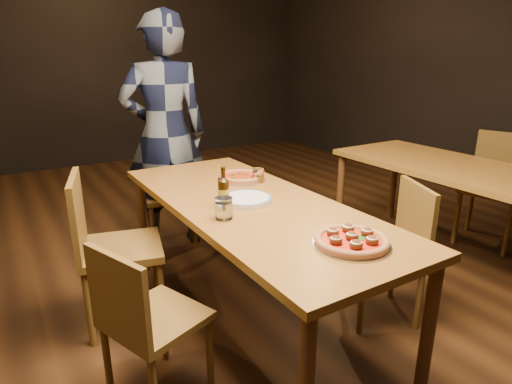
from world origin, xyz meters
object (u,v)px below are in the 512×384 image
chair_nbr_right (493,189)px  diner (165,135)px  table_main (251,214)px  table_right (468,178)px  chair_end (170,195)px  water_glass (224,208)px  chair_main_nw (156,317)px  chair_main_e (382,250)px  plate_stack (246,199)px  beer_bottle (224,193)px  amber_glass (258,175)px  pizza_meatball (352,240)px  chair_main_sw (121,247)px  pizza_margherita (241,177)px

chair_nbr_right → diner: 2.69m
table_main → table_right: size_ratio=1.00×
chair_end → water_glass: size_ratio=7.80×
chair_main_nw → table_right: bearing=-108.3°
chair_main_e → plate_stack: (-0.70, 0.37, 0.33)m
chair_main_nw → chair_nbr_right: 2.93m
beer_bottle → amber_glass: (0.40, 0.29, -0.03)m
table_main → water_glass: water_glass is taller
chair_main_nw → pizza_meatball: (0.73, -0.43, 0.36)m
table_main → amber_glass: bearing=52.2°
diner → amber_glass: bearing=113.6°
chair_main_sw → chair_nbr_right: size_ratio=1.00×
chair_main_nw → pizza_meatball: 0.93m
table_right → chair_main_e: chair_main_e is taller
chair_main_nw → chair_end: size_ratio=0.97×
chair_nbr_right → pizza_margherita: size_ratio=3.15×
pizza_meatball → chair_end: bearing=91.7°
diner → beer_bottle: bearing=93.4°
chair_nbr_right → pizza_margherita: chair_nbr_right is taller
chair_main_nw → pizza_margherita: size_ratio=2.70×
chair_main_nw → chair_main_e: size_ratio=0.95×
plate_stack → amber_glass: (0.25, 0.28, 0.03)m
plate_stack → beer_bottle: size_ratio=1.30×
chair_nbr_right → diner: bearing=-138.6°
table_main → pizza_margherita: size_ratio=6.60×
table_main → pizza_meatball: 0.72m
plate_stack → amber_glass: amber_glass is taller
water_glass → diner: diner is taller
chair_end → chair_nbr_right: (2.25, -1.40, 0.06)m
chair_main_e → chair_end: (-0.67, 1.66, -0.01)m
plate_stack → chair_main_e: bearing=-27.7°
chair_main_nw → pizza_margherita: bearing=-70.9°
table_right → beer_bottle: beer_bottle is taller
table_right → pizza_margherita: bearing=158.5°
chair_end → chair_main_nw: bearing=-98.2°
plate_stack → water_glass: water_glass is taller
table_right → diner: 2.28m
chair_end → chair_main_sw: bearing=-110.1°
chair_main_e → chair_main_sw: bearing=-95.6°
beer_bottle → table_right: bearing=-6.5°
table_main → chair_main_nw: 0.77m
table_right → chair_end: size_ratio=2.38×
table_main → chair_end: chair_end is taller
chair_nbr_right → beer_bottle: (-2.42, 0.10, 0.35)m
pizza_margherita → amber_glass: size_ratio=3.40×
chair_nbr_right → diner: diner is taller
chair_main_sw → diner: (0.63, 0.92, 0.44)m
chair_end → beer_bottle: beer_bottle is taller
chair_main_sw → pizza_meatball: bearing=-133.1°
chair_main_e → diner: (-0.68, 1.66, 0.49)m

